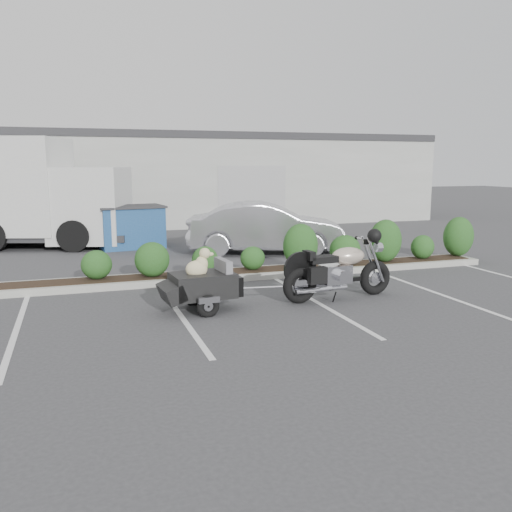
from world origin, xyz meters
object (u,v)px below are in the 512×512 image
object	(u,v)px
motorcycle	(339,271)
delivery_truck	(11,195)
dumpster	(131,226)
sedan	(266,228)
pet_trailer	(202,284)

from	to	relation	value
motorcycle	delivery_truck	distance (m)	11.95
motorcycle	dumpster	distance (m)	8.82
motorcycle	sedan	distance (m)	5.77
dumpster	delivery_truck	world-z (taller)	delivery_truck
sedan	delivery_truck	world-z (taller)	delivery_truck
pet_trailer	delivery_truck	bearing A→B (deg)	107.18
motorcycle	sedan	xyz separation A→B (m)	(0.51, 5.75, 0.20)
pet_trailer	motorcycle	bearing A→B (deg)	-5.89
motorcycle	sedan	world-z (taller)	sedan
pet_trailer	sedan	size ratio (longest dim) A/B	0.43
delivery_truck	dumpster	bearing A→B (deg)	-5.17
dumpster	delivery_truck	size ratio (longest dim) A/B	0.28
delivery_truck	motorcycle	bearing A→B (deg)	-37.11
pet_trailer	sedan	bearing A→B (deg)	54.63
motorcycle	dumpster	xyz separation A→B (m)	(-3.23, 8.21, 0.12)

